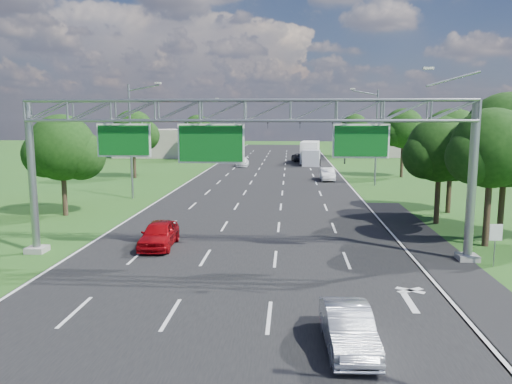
# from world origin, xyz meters

# --- Properties ---
(ground) EXTENTS (220.00, 220.00, 0.00)m
(ground) POSITION_xyz_m (0.00, 30.00, 0.00)
(ground) COLOR #295218
(ground) RESTS_ON ground
(road) EXTENTS (18.00, 180.00, 0.02)m
(road) POSITION_xyz_m (0.00, 30.00, 0.00)
(road) COLOR black
(road) RESTS_ON ground
(road_flare) EXTENTS (3.00, 30.00, 0.02)m
(road_flare) POSITION_xyz_m (10.20, 14.00, 0.00)
(road_flare) COLOR black
(road_flare) RESTS_ON ground
(sign_gantry) EXTENTS (23.50, 1.00, 9.56)m
(sign_gantry) POSITION_xyz_m (0.33, 12.00, 6.89)
(sign_gantry) COLOR gray
(sign_gantry) RESTS_ON ground
(regulatory_sign) EXTENTS (0.60, 0.08, 2.10)m
(regulatory_sign) POSITION_xyz_m (12.40, 10.98, 1.51)
(regulatory_sign) COLOR gray
(regulatory_sign) RESTS_ON ground
(traffic_signal) EXTENTS (12.21, 0.24, 7.00)m
(traffic_signal) POSITION_xyz_m (7.48, 65.00, 5.17)
(traffic_signal) COLOR black
(traffic_signal) RESTS_ON ground
(streetlight_l_near) EXTENTS (2.97, 0.22, 10.16)m
(streetlight_l_near) POSITION_xyz_m (-11.30, 30.00, 5.58)
(streetlight_l_near) COLOR gray
(streetlight_l_near) RESTS_ON ground
(streetlight_l_far) EXTENTS (2.97, 0.22, 10.16)m
(streetlight_l_far) POSITION_xyz_m (-11.30, 65.00, 5.58)
(streetlight_l_far) COLOR gray
(streetlight_l_far) RESTS_ON ground
(streetlight_r_mid) EXTENTS (2.97, 0.22, 10.16)m
(streetlight_r_mid) POSITION_xyz_m (11.30, 40.00, 5.58)
(streetlight_r_mid) COLOR gray
(streetlight_r_mid) RESTS_ON ground
(tree_cluster_right) EXTENTS (9.91, 14.60, 8.68)m
(tree_cluster_right) POSITION_xyz_m (14.80, 19.19, 5.31)
(tree_cluster_right) COLOR #2D2116
(tree_cluster_right) RESTS_ON ground
(tree_verge_la) EXTENTS (5.76, 4.80, 7.40)m
(tree_verge_la) POSITION_xyz_m (-13.92, 22.04, 4.76)
(tree_verge_la) COLOR #2D2116
(tree_verge_la) RESTS_ON ground
(tree_verge_lb) EXTENTS (5.76, 4.80, 8.06)m
(tree_verge_lb) POSITION_xyz_m (-15.92, 45.04, 5.41)
(tree_verge_lb) COLOR #2D2116
(tree_verge_lb) RESTS_ON ground
(tree_verge_lc) EXTENTS (5.76, 4.80, 7.62)m
(tree_verge_lc) POSITION_xyz_m (-12.92, 70.04, 4.98)
(tree_verge_lc) COLOR #2D2116
(tree_verge_lc) RESTS_ON ground
(tree_verge_rd) EXTENTS (5.76, 4.80, 8.28)m
(tree_verge_rd) POSITION_xyz_m (16.08, 48.04, 5.63)
(tree_verge_rd) COLOR #2D2116
(tree_verge_rd) RESTS_ON ground
(tree_verge_re) EXTENTS (5.76, 4.80, 7.84)m
(tree_verge_re) POSITION_xyz_m (14.08, 78.04, 5.20)
(tree_verge_re) COLOR #2D2116
(tree_verge_re) RESTS_ON ground
(building_left) EXTENTS (14.00, 10.00, 5.00)m
(building_left) POSITION_xyz_m (-22.00, 78.00, 2.50)
(building_left) COLOR #A19587
(building_left) RESTS_ON ground
(building_right) EXTENTS (12.00, 9.00, 4.00)m
(building_right) POSITION_xyz_m (24.00, 82.00, 2.00)
(building_right) COLOR #A19587
(building_right) RESTS_ON ground
(red_coupe) EXTENTS (1.90, 4.40, 1.48)m
(red_coupe) POSITION_xyz_m (-4.73, 13.51, 0.74)
(red_coupe) COLOR #9B070C
(red_coupe) RESTS_ON ground
(silver_sedan) EXTENTS (1.62, 4.11, 1.33)m
(silver_sedan) POSITION_xyz_m (4.36, 1.76, 0.67)
(silver_sedan) COLOR #B4B8C1
(silver_sedan) RESTS_ON ground
(car_queue_a) EXTENTS (1.78, 4.32, 1.25)m
(car_queue_a) POSITION_xyz_m (-4.50, 60.12, 0.63)
(car_queue_a) COLOR white
(car_queue_a) RESTS_ON ground
(car_queue_b) EXTENTS (2.79, 4.94, 1.30)m
(car_queue_b) POSITION_xyz_m (4.07, 68.69, 0.65)
(car_queue_b) COLOR black
(car_queue_b) RESTS_ON ground
(car_queue_d) EXTENTS (1.57, 4.39, 1.44)m
(car_queue_d) POSITION_xyz_m (6.80, 44.17, 0.72)
(car_queue_d) COLOR silver
(car_queue_d) RESTS_ON ground
(box_truck) EXTENTS (3.29, 9.32, 3.45)m
(box_truck) POSITION_xyz_m (5.62, 64.52, 1.65)
(box_truck) COLOR white
(box_truck) RESTS_ON ground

